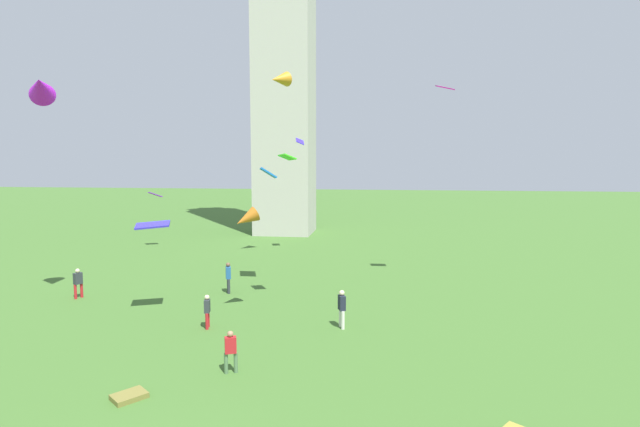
# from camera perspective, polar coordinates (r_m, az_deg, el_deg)

# --- Properties ---
(person_0) EXTENTS (0.41, 0.52, 1.76)m
(person_0) POSITION_cam_1_polar(r_m,az_deg,el_deg) (22.79, 2.54, -10.75)
(person_0) COLOR silver
(person_0) RESTS_ON ground_plane
(person_1) EXTENTS (0.42, 0.53, 1.78)m
(person_1) POSITION_cam_1_polar(r_m,az_deg,el_deg) (29.02, -10.60, -7.11)
(person_1) COLOR #2D3338
(person_1) RESTS_ON ground_plane
(person_2) EXTENTS (0.31, 0.48, 1.56)m
(person_2) POSITION_cam_1_polar(r_m,az_deg,el_deg) (23.33, -12.96, -10.80)
(person_2) COLOR red
(person_2) RESTS_ON ground_plane
(person_3) EXTENTS (0.40, 0.50, 1.67)m
(person_3) POSITION_cam_1_polar(r_m,az_deg,el_deg) (30.59, -26.28, -7.09)
(person_3) COLOR red
(person_3) RESTS_ON ground_plane
(person_4) EXTENTS (0.46, 0.37, 1.57)m
(person_4) POSITION_cam_1_polar(r_m,az_deg,el_deg) (18.54, -10.34, -15.25)
(person_4) COLOR #51754C
(person_4) RESTS_ON ground_plane
(kite_flying_0) EXTENTS (1.35, 1.27, 0.52)m
(kite_flying_0) POSITION_cam_1_polar(r_m,az_deg,el_deg) (44.76, -18.60, 2.10)
(kite_flying_0) COLOR purple
(kite_flying_1) EXTENTS (1.80, 1.94, 1.26)m
(kite_flying_1) POSITION_cam_1_polar(r_m,az_deg,el_deg) (36.78, -4.72, 15.26)
(kite_flying_1) COLOR orange
(kite_flying_2) EXTENTS (0.79, 1.10, 0.63)m
(kite_flying_2) POSITION_cam_1_polar(r_m,az_deg,el_deg) (39.82, -2.34, 8.37)
(kite_flying_2) COLOR #3625E6
(kite_flying_3) EXTENTS (1.12, 1.20, 0.36)m
(kite_flying_3) POSITION_cam_1_polar(r_m,az_deg,el_deg) (25.31, -3.84, 6.55)
(kite_flying_3) COLOR #3ADA1E
(kite_flying_4) EXTENTS (1.48, 1.40, 1.14)m
(kite_flying_4) POSITION_cam_1_polar(r_m,az_deg,el_deg) (24.15, -8.54, -0.60)
(kite_flying_4) COLOR #BA661A
(kite_flying_5) EXTENTS (1.09, 0.83, 0.41)m
(kite_flying_5) POSITION_cam_1_polar(r_m,az_deg,el_deg) (30.90, 14.30, 13.98)
(kite_flying_5) COLOR #B8158C
(kite_flying_6) EXTENTS (1.39, 1.75, 0.71)m
(kite_flying_6) POSITION_cam_1_polar(r_m,az_deg,el_deg) (29.45, -6.03, 4.71)
(kite_flying_6) COLOR blue
(kite_flying_7) EXTENTS (1.89, 1.60, 0.33)m
(kite_flying_7) POSITION_cam_1_polar(r_m,az_deg,el_deg) (25.32, -18.86, -1.26)
(kite_flying_7) COLOR #342CBF
(kite_flying_8) EXTENTS (2.15, 2.40, 1.71)m
(kite_flying_8) POSITION_cam_1_polar(r_m,az_deg,el_deg) (28.85, -29.70, 12.61)
(kite_flying_8) COLOR #B614D7
(kite_bundle_1) EXTENTS (1.23, 1.27, 0.17)m
(kite_bundle_1) POSITION_cam_1_polar(r_m,az_deg,el_deg) (17.92, -21.28, -19.16)
(kite_bundle_1) COLOR olive
(kite_bundle_1) RESTS_ON ground_plane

